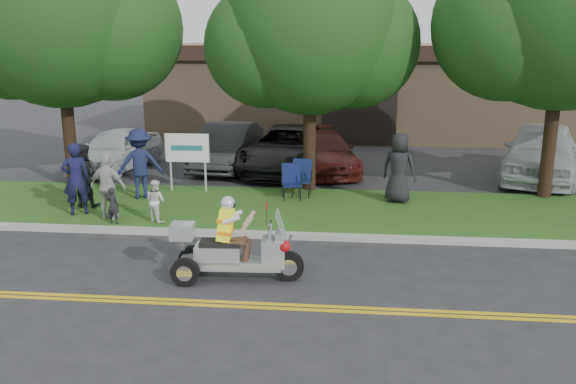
# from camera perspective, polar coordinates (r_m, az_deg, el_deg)

# --- Properties ---
(ground) EXTENTS (120.00, 120.00, 0.00)m
(ground) POSITION_cam_1_polar(r_m,az_deg,el_deg) (10.92, -3.24, -9.44)
(ground) COLOR #28282B
(ground) RESTS_ON ground
(centerline_near) EXTENTS (60.00, 0.10, 0.01)m
(centerline_near) POSITION_cam_1_polar(r_m,az_deg,el_deg) (10.40, -3.74, -10.70)
(centerline_near) COLOR gold
(centerline_near) RESTS_ON ground
(centerline_far) EXTENTS (60.00, 0.10, 0.01)m
(centerline_far) POSITION_cam_1_polar(r_m,az_deg,el_deg) (10.54, -3.60, -10.33)
(centerline_far) COLOR gold
(centerline_far) RESTS_ON ground
(curb) EXTENTS (60.00, 0.25, 0.12)m
(curb) POSITION_cam_1_polar(r_m,az_deg,el_deg) (13.72, -1.27, -4.06)
(curb) COLOR #A8A89E
(curb) RESTS_ON ground
(grass_verge) EXTENTS (60.00, 4.00, 0.10)m
(grass_verge) POSITION_cam_1_polar(r_m,az_deg,el_deg) (15.76, -0.31, -1.59)
(grass_verge) COLOR #275416
(grass_verge) RESTS_ON ground
(commercial_building) EXTENTS (18.00, 8.20, 4.00)m
(commercial_building) POSITION_cam_1_polar(r_m,az_deg,el_deg) (28.93, 6.62, 9.65)
(commercial_building) COLOR #9E7F5B
(commercial_building) RESTS_ON ground
(tree_left) EXTENTS (6.62, 5.40, 7.78)m
(tree_left) POSITION_cam_1_polar(r_m,az_deg,el_deg) (18.71, -20.43, 14.94)
(tree_left) COLOR #332114
(tree_left) RESTS_ON ground
(tree_mid) EXTENTS (5.88, 4.80, 7.05)m
(tree_mid) POSITION_cam_1_polar(r_m,az_deg,el_deg) (17.12, 2.31, 14.53)
(tree_mid) COLOR #332114
(tree_mid) RESTS_ON ground
(tree_right) EXTENTS (6.86, 5.60, 8.07)m
(tree_right) POSITION_cam_1_polar(r_m,az_deg,el_deg) (17.75, 24.57, 15.20)
(tree_right) COLOR #332114
(tree_right) RESTS_ON ground
(business_sign) EXTENTS (1.25, 0.06, 1.75)m
(business_sign) POSITION_cam_1_polar(r_m,az_deg,el_deg) (17.35, -9.41, 3.80)
(business_sign) COLOR silver
(business_sign) RESTS_ON ground
(trike_scooter) EXTENTS (2.46, 0.84, 1.61)m
(trike_scooter) POSITION_cam_1_polar(r_m,az_deg,el_deg) (11.33, -5.35, -5.52)
(trike_scooter) COLOR black
(trike_scooter) RESTS_ON ground
(lawn_chair_a) EXTENTS (0.59, 0.61, 0.96)m
(lawn_chair_a) POSITION_cam_1_polar(r_m,az_deg,el_deg) (16.43, 0.32, 1.20)
(lawn_chair_a) COLOR black
(lawn_chair_a) RESTS_ON grass_verge
(lawn_chair_b) EXTENTS (0.55, 0.57, 1.00)m
(lawn_chair_b) POSITION_cam_1_polar(r_m,az_deg,el_deg) (16.79, 1.30, 1.58)
(lawn_chair_b) COLOR black
(lawn_chair_b) RESTS_ON grass_verge
(spectator_adult_left) EXTENTS (0.78, 0.68, 1.80)m
(spectator_adult_left) POSITION_cam_1_polar(r_m,az_deg,el_deg) (15.79, -19.23, 1.17)
(spectator_adult_left) COLOR #131537
(spectator_adult_left) RESTS_ON grass_verge
(spectator_adult_mid) EXTENTS (0.80, 0.63, 1.63)m
(spectator_adult_mid) POSITION_cam_1_polar(r_m,az_deg,el_deg) (16.51, -18.61, 1.49)
(spectator_adult_mid) COLOR black
(spectator_adult_mid) RESTS_ON grass_verge
(spectator_adult_right) EXTENTS (1.00, 0.56, 1.60)m
(spectator_adult_right) POSITION_cam_1_polar(r_m,az_deg,el_deg) (15.17, -16.48, 0.49)
(spectator_adult_right) COLOR #BBBCB5
(spectator_adult_right) RESTS_ON grass_verge
(spectator_chair_a) EXTENTS (1.39, 1.07, 1.90)m
(spectator_chair_a) POSITION_cam_1_polar(r_m,az_deg,el_deg) (16.92, -13.70, 2.60)
(spectator_chair_a) COLOR #191F46
(spectator_chair_a) RESTS_ON grass_verge
(spectator_chair_b) EXTENTS (1.06, 0.88, 1.85)m
(spectator_chair_b) POSITION_cam_1_polar(r_m,az_deg,el_deg) (16.29, 10.34, 2.24)
(spectator_chair_b) COLOR black
(spectator_chair_b) RESTS_ON grass_verge
(child_left) EXTENTS (0.37, 0.29, 0.88)m
(child_left) POSITION_cam_1_polar(r_m,az_deg,el_deg) (14.85, -16.06, -1.21)
(child_left) COLOR black
(child_left) RESTS_ON grass_verge
(child_right) EXTENTS (0.62, 0.58, 1.02)m
(child_right) POSITION_cam_1_polar(r_m,az_deg,el_deg) (14.74, -12.29, -0.81)
(child_right) COLOR white
(child_right) RESTS_ON grass_verge
(parked_car_far_left) EXTENTS (2.34, 4.37, 1.41)m
(parked_car_far_left) POSITION_cam_1_polar(r_m,az_deg,el_deg) (21.16, -15.76, 3.85)
(parked_car_far_left) COLOR silver
(parked_car_far_left) RESTS_ON ground
(parked_car_left) EXTENTS (1.86, 4.65, 1.50)m
(parked_car_left) POSITION_cam_1_polar(r_m,az_deg,el_deg) (20.84, -5.70, 4.30)
(parked_car_left) COLOR #2D2D2F
(parked_car_left) RESTS_ON ground
(parked_car_mid) EXTENTS (3.23, 5.65, 1.49)m
(parked_car_mid) POSITION_cam_1_polar(r_m,az_deg,el_deg) (20.26, -0.03, 4.05)
(parked_car_mid) COLOR black
(parked_car_mid) RESTS_ON ground
(parked_car_right) EXTENTS (2.81, 4.71, 1.28)m
(parked_car_right) POSITION_cam_1_polar(r_m,az_deg,el_deg) (20.27, 3.39, 3.73)
(parked_car_right) COLOR #491511
(parked_car_right) RESTS_ON ground
(parked_car_far_right) EXTENTS (3.68, 5.66, 1.79)m
(parked_car_far_right) POSITION_cam_1_polar(r_m,az_deg,el_deg) (20.55, 22.60, 3.51)
(parked_car_far_right) COLOR #ADB0B4
(parked_car_far_right) RESTS_ON ground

